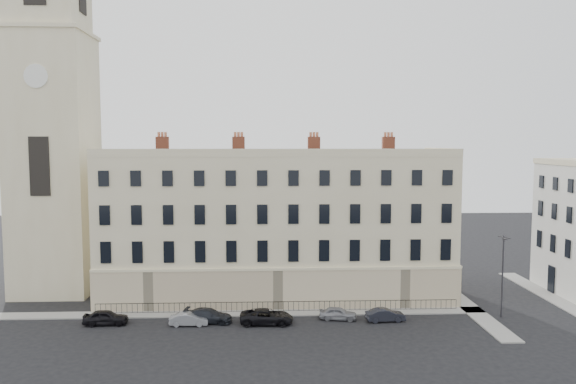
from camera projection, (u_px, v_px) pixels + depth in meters
name	position (u px, v px, depth m)	size (l,w,h in m)	color
ground	(348.00, 330.00, 49.24)	(160.00, 160.00, 0.00)	black
terrace	(277.00, 226.00, 60.23)	(36.22, 12.22, 17.00)	beige
church_tower	(53.00, 121.00, 60.22)	(8.00, 8.13, 44.00)	beige
pavement_terrace	(237.00, 313.00, 53.78)	(48.00, 2.00, 0.12)	gray
pavement_east_return	(462.00, 301.00, 57.76)	(2.00, 24.00, 0.12)	gray
pavement_adjacent	(547.00, 295.00, 60.18)	(2.00, 20.00, 0.12)	gray
railings	(278.00, 307.00, 54.31)	(35.00, 0.04, 0.96)	black
car_a	(106.00, 317.00, 50.55)	(1.59, 3.95, 1.35)	black
car_b	(189.00, 319.00, 50.36)	(1.20, 3.44, 1.13)	gray
car_c	(208.00, 316.00, 51.18)	(1.79, 4.40, 1.28)	black
car_d	(267.00, 317.00, 50.78)	(2.23, 4.85, 1.35)	black
car_e	(338.00, 313.00, 52.00)	(1.40, 3.48, 1.19)	gray
car_f	(385.00, 315.00, 51.51)	(1.25, 3.59, 1.18)	black
streetlamp	(503.00, 272.00, 52.43)	(0.73, 1.61, 7.79)	#353439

